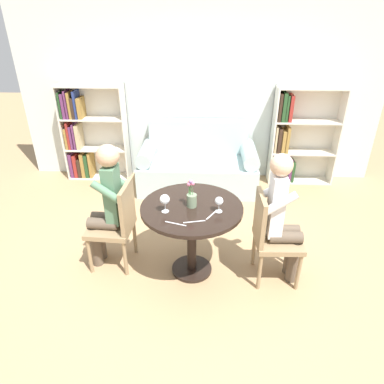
{
  "coord_description": "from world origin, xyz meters",
  "views": [
    {
      "loc": [
        0.13,
        -2.67,
        2.33
      ],
      "look_at": [
        0.0,
        0.05,
        0.87
      ],
      "focal_mm": 32.0,
      "sensor_mm": 36.0,
      "label": 1
    }
  ],
  "objects_px": {
    "chair_left": "(117,222)",
    "wine_glass_right": "(219,202)",
    "bookshelf_left": "(87,135)",
    "person_left": "(106,204)",
    "bookshelf_right": "(294,140)",
    "flower_vase": "(191,197)",
    "couch": "(198,166)",
    "person_right": "(283,218)",
    "chair_right": "(271,234)",
    "wine_glass_left": "(165,200)"
  },
  "relations": [
    {
      "from": "person_right",
      "to": "flower_vase",
      "type": "bearing_deg",
      "value": 84.66
    },
    {
      "from": "wine_glass_right",
      "to": "flower_vase",
      "type": "bearing_deg",
      "value": 160.72
    },
    {
      "from": "flower_vase",
      "to": "couch",
      "type": "bearing_deg",
      "value": 89.87
    },
    {
      "from": "bookshelf_right",
      "to": "chair_left",
      "type": "bearing_deg",
      "value": -136.14
    },
    {
      "from": "chair_left",
      "to": "bookshelf_right",
      "type": "bearing_deg",
      "value": 137.66
    },
    {
      "from": "bookshelf_right",
      "to": "flower_vase",
      "type": "xyz_separation_m",
      "value": [
        -1.4,
        -2.13,
        0.19
      ]
    },
    {
      "from": "couch",
      "to": "bookshelf_right",
      "type": "bearing_deg",
      "value": 10.88
    },
    {
      "from": "bookshelf_right",
      "to": "wine_glass_right",
      "type": "relative_size",
      "value": 9.72
    },
    {
      "from": "chair_right",
      "to": "flower_vase",
      "type": "distance_m",
      "value": 0.82
    },
    {
      "from": "couch",
      "to": "person_right",
      "type": "height_order",
      "value": "person_right"
    },
    {
      "from": "bookshelf_right",
      "to": "wine_glass_left",
      "type": "distance_m",
      "value": 2.78
    },
    {
      "from": "bookshelf_left",
      "to": "flower_vase",
      "type": "bearing_deg",
      "value": -52.15
    },
    {
      "from": "couch",
      "to": "wine_glass_right",
      "type": "relative_size",
      "value": 11.5
    },
    {
      "from": "bookshelf_right",
      "to": "person_left",
      "type": "bearing_deg",
      "value": -137.4
    },
    {
      "from": "bookshelf_left",
      "to": "chair_left",
      "type": "height_order",
      "value": "bookshelf_left"
    },
    {
      "from": "chair_right",
      "to": "person_right",
      "type": "height_order",
      "value": "person_right"
    },
    {
      "from": "person_left",
      "to": "wine_glass_right",
      "type": "height_order",
      "value": "person_left"
    },
    {
      "from": "couch",
      "to": "person_left",
      "type": "xyz_separation_m",
      "value": [
        -0.82,
        -1.77,
        0.38
      ]
    },
    {
      "from": "couch",
      "to": "wine_glass_left",
      "type": "xyz_separation_m",
      "value": [
        -0.23,
        -1.97,
        0.55
      ]
    },
    {
      "from": "bookshelf_left",
      "to": "person_left",
      "type": "distance_m",
      "value": 2.2
    },
    {
      "from": "bookshelf_right",
      "to": "person_right",
      "type": "height_order",
      "value": "bookshelf_right"
    },
    {
      "from": "person_right",
      "to": "wine_glass_left",
      "type": "height_order",
      "value": "person_right"
    },
    {
      "from": "chair_left",
      "to": "person_left",
      "type": "distance_m",
      "value": 0.21
    },
    {
      "from": "chair_left",
      "to": "wine_glass_left",
      "type": "height_order",
      "value": "wine_glass_left"
    },
    {
      "from": "wine_glass_right",
      "to": "couch",
      "type": "bearing_deg",
      "value": 97.09
    },
    {
      "from": "bookshelf_right",
      "to": "bookshelf_left",
      "type": "bearing_deg",
      "value": -179.96
    },
    {
      "from": "person_right",
      "to": "wine_glass_left",
      "type": "bearing_deg",
      "value": 91.24
    },
    {
      "from": "bookshelf_left",
      "to": "wine_glass_right",
      "type": "relative_size",
      "value": 9.72
    },
    {
      "from": "person_left",
      "to": "wine_glass_left",
      "type": "height_order",
      "value": "person_left"
    },
    {
      "from": "bookshelf_left",
      "to": "person_right",
      "type": "relative_size",
      "value": 1.09
    },
    {
      "from": "bookshelf_left",
      "to": "flower_vase",
      "type": "distance_m",
      "value": 2.7
    },
    {
      "from": "bookshelf_left",
      "to": "flower_vase",
      "type": "height_order",
      "value": "bookshelf_left"
    },
    {
      "from": "wine_glass_left",
      "to": "wine_glass_right",
      "type": "bearing_deg",
      "value": 2.63
    },
    {
      "from": "person_right",
      "to": "wine_glass_right",
      "type": "bearing_deg",
      "value": 91.76
    },
    {
      "from": "bookshelf_left",
      "to": "couch",
      "type": "bearing_deg",
      "value": -9.13
    },
    {
      "from": "bookshelf_right",
      "to": "chair_right",
      "type": "xyz_separation_m",
      "value": [
        -0.66,
        -2.19,
        -0.15
      ]
    },
    {
      "from": "bookshelf_right",
      "to": "person_right",
      "type": "distance_m",
      "value": 2.26
    },
    {
      "from": "chair_left",
      "to": "flower_vase",
      "type": "bearing_deg",
      "value": 87.33
    },
    {
      "from": "wine_glass_left",
      "to": "flower_vase",
      "type": "relative_size",
      "value": 0.62
    },
    {
      "from": "couch",
      "to": "bookshelf_left",
      "type": "relative_size",
      "value": 1.18
    },
    {
      "from": "bookshelf_right",
      "to": "wine_glass_right",
      "type": "xyz_separation_m",
      "value": [
        -1.16,
        -2.22,
        0.2
      ]
    },
    {
      "from": "wine_glass_right",
      "to": "chair_right",
      "type": "bearing_deg",
      "value": 3.86
    },
    {
      "from": "bookshelf_right",
      "to": "flower_vase",
      "type": "bearing_deg",
      "value": -123.34
    },
    {
      "from": "person_left",
      "to": "wine_glass_left",
      "type": "distance_m",
      "value": 0.65
    },
    {
      "from": "person_right",
      "to": "wine_glass_right",
      "type": "xyz_separation_m",
      "value": [
        -0.58,
        -0.04,
        0.17
      ]
    },
    {
      "from": "chair_left",
      "to": "wine_glass_right",
      "type": "distance_m",
      "value": 1.05
    },
    {
      "from": "person_right",
      "to": "wine_glass_left",
      "type": "xyz_separation_m",
      "value": [
        -1.05,
        -0.06,
        0.19
      ]
    },
    {
      "from": "bookshelf_right",
      "to": "wine_glass_left",
      "type": "height_order",
      "value": "bookshelf_right"
    },
    {
      "from": "person_left",
      "to": "flower_vase",
      "type": "xyz_separation_m",
      "value": [
        0.82,
        -0.09,
        0.15
      ]
    },
    {
      "from": "chair_right",
      "to": "wine_glass_left",
      "type": "height_order",
      "value": "wine_glass_left"
    }
  ]
}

